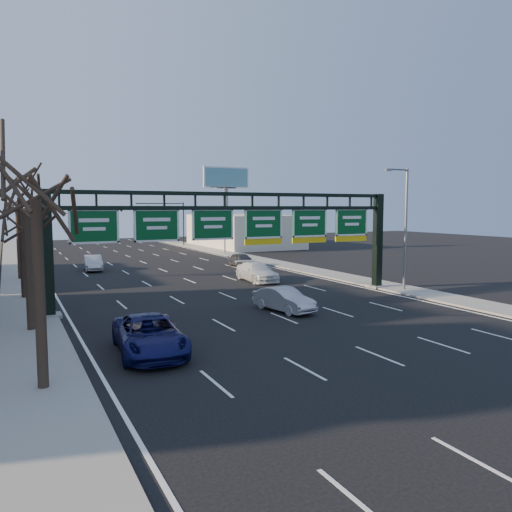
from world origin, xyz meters
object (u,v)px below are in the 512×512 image
sign_gantry (241,231)px  car_white_wagon (257,272)px  car_blue_suv (149,335)px  car_silver_sedan (284,300)px

sign_gantry → car_white_wagon: sign_gantry is taller
car_blue_suv → car_silver_sedan: 10.61m
car_silver_sedan → car_white_wagon: car_white_wagon is taller
car_blue_suv → car_white_wagon: car_blue_suv is taller
sign_gantry → car_silver_sedan: 5.94m
sign_gantry → car_blue_suv: (-8.62, -9.34, -3.84)m
sign_gantry → car_silver_sedan: (0.77, -4.40, -3.92)m
car_silver_sedan → car_white_wagon: bearing=59.5°
car_white_wagon → sign_gantry: bearing=-121.2°
car_blue_suv → sign_gantry: bearing=52.3°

